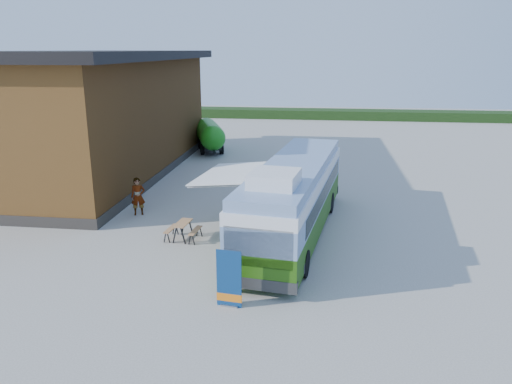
# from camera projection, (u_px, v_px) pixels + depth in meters

# --- Properties ---
(ground) EXTENTS (100.00, 100.00, 0.00)m
(ground) POSITION_uv_depth(u_px,v_px,m) (244.00, 237.00, 20.94)
(ground) COLOR #BCB7AD
(ground) RESTS_ON ground
(barn) EXTENTS (9.60, 21.20, 7.50)m
(barn) POSITION_uv_depth(u_px,v_px,m) (100.00, 117.00, 30.77)
(barn) COLOR brown
(barn) RESTS_ON ground
(hedge) EXTENTS (40.00, 3.00, 1.00)m
(hedge) POSITION_uv_depth(u_px,v_px,m) (365.00, 115.00, 56.04)
(hedge) COLOR #264419
(hedge) RESTS_ON ground
(bus) EXTENTS (4.07, 12.04, 3.63)m
(bus) POSITION_uv_depth(u_px,v_px,m) (294.00, 196.00, 20.66)
(bus) COLOR #3A7513
(bus) RESTS_ON ground
(awning) EXTENTS (3.05, 4.36, 0.51)m
(awning) POSITION_uv_depth(u_px,v_px,m) (235.00, 173.00, 20.69)
(awning) COLOR white
(awning) RESTS_ON ground
(banner) EXTENTS (0.80, 0.25, 1.84)m
(banner) POSITION_uv_depth(u_px,v_px,m) (229.00, 284.00, 15.09)
(banner) COLOR navy
(banner) RESTS_ON ground
(picnic_table) EXTENTS (1.40, 1.27, 0.74)m
(picnic_table) POSITION_uv_depth(u_px,v_px,m) (183.00, 227.00, 20.52)
(picnic_table) COLOR tan
(picnic_table) RESTS_ON ground
(person_a) EXTENTS (0.77, 0.64, 1.80)m
(person_a) POSITION_uv_depth(u_px,v_px,m) (138.00, 196.00, 23.54)
(person_a) COLOR #999999
(person_a) RESTS_ON ground
(person_b) EXTENTS (1.00, 1.07, 1.75)m
(person_b) POSITION_uv_depth(u_px,v_px,m) (288.00, 189.00, 24.90)
(person_b) COLOR #999999
(person_b) RESTS_ON ground
(slurry_tanker) EXTENTS (3.20, 5.96, 2.30)m
(slurry_tanker) POSITION_uv_depth(u_px,v_px,m) (210.00, 134.00, 38.17)
(slurry_tanker) COLOR #20921A
(slurry_tanker) RESTS_ON ground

